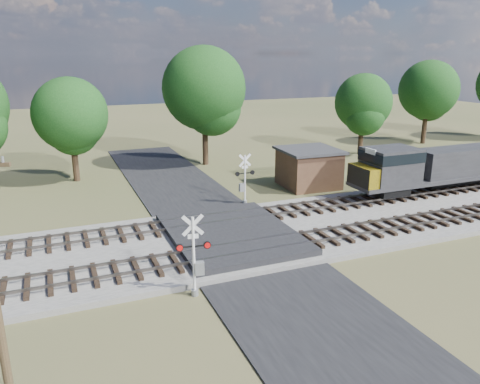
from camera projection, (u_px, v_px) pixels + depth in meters
name	position (u px, v px, depth m)	size (l,w,h in m)	color
ground	(234.00, 243.00, 27.30)	(160.00, 160.00, 0.00)	#444C28
ballast_bed	(370.00, 216.00, 31.32)	(140.00, 10.00, 0.30)	gray
road	(234.00, 242.00, 27.29)	(7.00, 60.00, 0.08)	black
crossing_panel	(231.00, 235.00, 27.66)	(7.00, 9.00, 0.62)	#262628
track_near	(298.00, 241.00, 26.54)	(140.00, 2.60, 0.33)	black
track_far	(261.00, 214.00, 30.98)	(140.00, 2.60, 0.33)	black
crossing_signal_near	(196.00, 262.00, 20.98)	(1.58, 0.37, 3.92)	silver
crossing_signal_far	(244.00, 183.00, 33.98)	(1.52, 0.33, 3.76)	silver
equipment_shed	(309.00, 167.00, 38.62)	(4.81, 4.81, 3.15)	#4A3020
treeline	(236.00, 96.00, 45.28)	(82.94, 9.53, 11.44)	black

